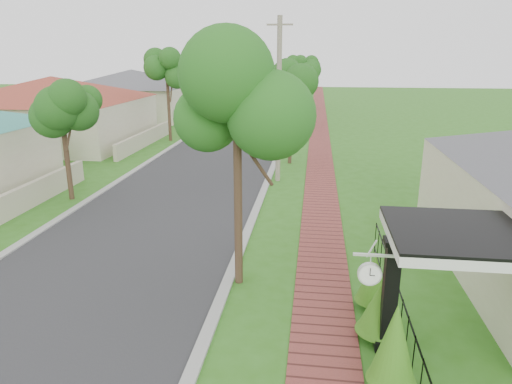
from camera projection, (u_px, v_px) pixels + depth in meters
The scene contains 16 objects.
ground at pixel (191, 308), 11.31m from camera, with size 160.00×160.00×0.00m, color #306919.
road at pixel (226, 148), 30.66m from camera, with size 7.00×120.00×0.02m, color #28282B.
kerb_right at pixel (280, 149), 30.21m from camera, with size 0.30×120.00×0.10m, color #9E9E99.
kerb_left at pixel (174, 146), 31.11m from camera, with size 0.30×120.00×0.10m, color #9E9E99.
sidewalk at pixel (320, 150), 29.89m from camera, with size 1.50×120.00×0.03m, color brown.
porch_post at pixel (389, 301), 9.48m from camera, with size 0.48×0.48×2.52m.
picket_fence at pixel (396, 302), 10.56m from camera, with size 0.03×8.02×1.00m.
street_trees at pixel (243, 74), 35.82m from camera, with size 10.70×37.65×5.89m.
hedge_row at pixel (382, 314), 9.69m from camera, with size 0.92×3.77×1.94m.
far_house_red at pixel (55, 110), 31.46m from camera, with size 15.56×15.56×4.60m.
far_house_grey at pixel (133, 93), 44.74m from camera, with size 15.56×15.56×4.60m.
parked_car_red at pixel (288, 116), 41.30m from camera, with size 1.56×3.88×1.32m, color #5E100E.
parked_car_white at pixel (270, 117), 39.06m from camera, with size 1.73×4.95×1.63m, color silver.
near_tree at pixel (237, 108), 11.23m from camera, with size 2.33×2.33×5.99m.
utility_pole at pixel (279, 101), 21.53m from camera, with size 1.20×0.24×7.71m.
station_clock at pixel (370, 273), 8.92m from camera, with size 0.79×0.13×0.67m.
Camera 1 is at (2.88, -9.70, 6.05)m, focal length 32.00 mm.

